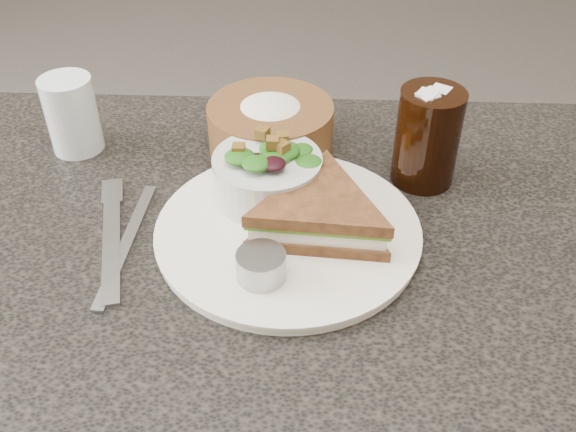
{
  "coord_description": "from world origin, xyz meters",
  "views": [
    {
      "loc": [
        0.07,
        -0.55,
        1.24
      ],
      "look_at": [
        0.05,
        0.02,
        0.78
      ],
      "focal_mm": 40.0,
      "sensor_mm": 36.0,
      "label": 1
    }
  ],
  "objects_px": {
    "dining_table": "(257,428)",
    "dressing_ramekin": "(261,266)",
    "sandwich": "(320,214)",
    "salad_bowl": "(267,170)",
    "cola_glass": "(428,133)",
    "bread_basket": "(271,121)",
    "dinner_plate": "(288,232)",
    "water_glass": "(72,115)"
  },
  "relations": [
    {
      "from": "dinner_plate",
      "to": "salad_bowl",
      "type": "xyz_separation_m",
      "value": [
        -0.03,
        0.06,
        0.04
      ]
    },
    {
      "from": "salad_bowl",
      "to": "water_glass",
      "type": "distance_m",
      "value": 0.3
    },
    {
      "from": "dinner_plate",
      "to": "water_glass",
      "type": "relative_size",
      "value": 2.9
    },
    {
      "from": "sandwich",
      "to": "dressing_ramekin",
      "type": "relative_size",
      "value": 3.53
    },
    {
      "from": "dining_table",
      "to": "sandwich",
      "type": "relative_size",
      "value": 5.34
    },
    {
      "from": "dining_table",
      "to": "dressing_ramekin",
      "type": "distance_m",
      "value": 0.41
    },
    {
      "from": "sandwich",
      "to": "salad_bowl",
      "type": "relative_size",
      "value": 1.42
    },
    {
      "from": "water_glass",
      "to": "sandwich",
      "type": "bearing_deg",
      "value": -28.38
    },
    {
      "from": "salad_bowl",
      "to": "dressing_ramekin",
      "type": "distance_m",
      "value": 0.15
    },
    {
      "from": "sandwich",
      "to": "water_glass",
      "type": "height_order",
      "value": "water_glass"
    },
    {
      "from": "salad_bowl",
      "to": "water_glass",
      "type": "bearing_deg",
      "value": 156.84
    },
    {
      "from": "dining_table",
      "to": "dinner_plate",
      "type": "xyz_separation_m",
      "value": [
        0.05,
        0.02,
        0.38
      ]
    },
    {
      "from": "cola_glass",
      "to": "water_glass",
      "type": "relative_size",
      "value": 1.31
    },
    {
      "from": "bread_basket",
      "to": "cola_glass",
      "type": "height_order",
      "value": "cola_glass"
    },
    {
      "from": "sandwich",
      "to": "bread_basket",
      "type": "relative_size",
      "value": 1.1
    },
    {
      "from": "dressing_ramekin",
      "to": "sandwich",
      "type": "bearing_deg",
      "value": 52.13
    },
    {
      "from": "dining_table",
      "to": "salad_bowl",
      "type": "height_order",
      "value": "salad_bowl"
    },
    {
      "from": "dinner_plate",
      "to": "dressing_ramekin",
      "type": "relative_size",
      "value": 5.76
    },
    {
      "from": "cola_glass",
      "to": "salad_bowl",
      "type": "bearing_deg",
      "value": -162.52
    },
    {
      "from": "sandwich",
      "to": "cola_glass",
      "type": "relative_size",
      "value": 1.36
    },
    {
      "from": "dinner_plate",
      "to": "water_glass",
      "type": "bearing_deg",
      "value": 149.38
    },
    {
      "from": "dinner_plate",
      "to": "salad_bowl",
      "type": "distance_m",
      "value": 0.08
    },
    {
      "from": "sandwich",
      "to": "dinner_plate",
      "type": "bearing_deg",
      "value": 177.94
    },
    {
      "from": "cola_glass",
      "to": "water_glass",
      "type": "height_order",
      "value": "cola_glass"
    },
    {
      "from": "dinner_plate",
      "to": "salad_bowl",
      "type": "bearing_deg",
      "value": 114.13
    },
    {
      "from": "dining_table",
      "to": "dinner_plate",
      "type": "relative_size",
      "value": 3.28
    },
    {
      "from": "dining_table",
      "to": "salad_bowl",
      "type": "bearing_deg",
      "value": 76.25
    },
    {
      "from": "dining_table",
      "to": "cola_glass",
      "type": "xyz_separation_m",
      "value": [
        0.22,
        0.14,
        0.44
      ]
    },
    {
      "from": "bread_basket",
      "to": "dressing_ramekin",
      "type": "bearing_deg",
      "value": -88.63
    },
    {
      "from": "dressing_ramekin",
      "to": "cola_glass",
      "type": "relative_size",
      "value": 0.38
    },
    {
      "from": "dining_table",
      "to": "salad_bowl",
      "type": "relative_size",
      "value": 7.59
    },
    {
      "from": "water_glass",
      "to": "dressing_ramekin",
      "type": "bearing_deg",
      "value": -43.39
    },
    {
      "from": "dining_table",
      "to": "cola_glass",
      "type": "bearing_deg",
      "value": 33.12
    },
    {
      "from": "dressing_ramekin",
      "to": "dining_table",
      "type": "bearing_deg",
      "value": 108.78
    },
    {
      "from": "sandwich",
      "to": "bread_basket",
      "type": "distance_m",
      "value": 0.2
    },
    {
      "from": "dining_table",
      "to": "sandwich",
      "type": "xyz_separation_m",
      "value": [
        0.08,
        0.01,
        0.41
      ]
    },
    {
      "from": "dinner_plate",
      "to": "water_glass",
      "type": "xyz_separation_m",
      "value": [
        -0.3,
        0.18,
        0.05
      ]
    },
    {
      "from": "cola_glass",
      "to": "water_glass",
      "type": "xyz_separation_m",
      "value": [
        -0.47,
        0.05,
        -0.02
      ]
    },
    {
      "from": "dressing_ramekin",
      "to": "water_glass",
      "type": "distance_m",
      "value": 0.38
    },
    {
      "from": "dining_table",
      "to": "salad_bowl",
      "type": "distance_m",
      "value": 0.43
    },
    {
      "from": "salad_bowl",
      "to": "bread_basket",
      "type": "distance_m",
      "value": 0.12
    },
    {
      "from": "salad_bowl",
      "to": "bread_basket",
      "type": "height_order",
      "value": "bread_basket"
    }
  ]
}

